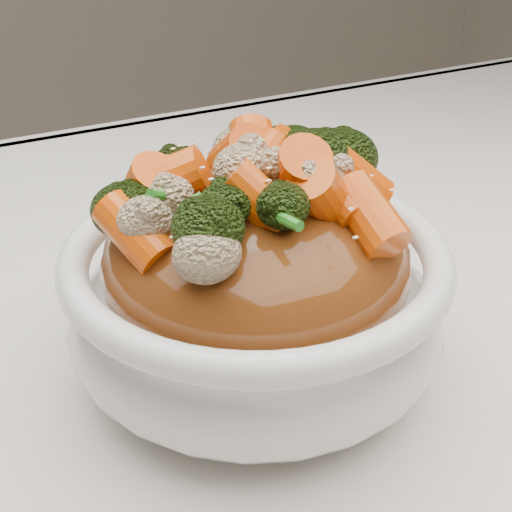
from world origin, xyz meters
TOP-DOWN VIEW (x-y plane):
  - tablecloth at (0.00, 0.00)m, footprint 1.20×0.80m
  - bowl at (-0.03, -0.02)m, footprint 0.26×0.26m
  - sauce_base at (-0.03, -0.02)m, footprint 0.21×0.21m
  - carrots at (-0.03, -0.02)m, footprint 0.21×0.21m
  - broccoli at (-0.03, -0.02)m, footprint 0.21×0.21m
  - cauliflower at (-0.03, -0.02)m, footprint 0.21×0.21m
  - scallions at (-0.03, -0.02)m, footprint 0.15×0.15m
  - sesame_seeds at (-0.03, -0.02)m, footprint 0.19×0.19m

SIDE VIEW (x-z plane):
  - tablecloth at x=0.00m, z-range 0.71..0.75m
  - bowl at x=-0.03m, z-range 0.75..0.83m
  - sauce_base at x=-0.03m, z-range 0.77..0.86m
  - cauliflower at x=-0.03m, z-range 0.86..0.89m
  - broccoli at x=-0.03m, z-range 0.86..0.90m
  - carrots at x=-0.03m, z-range 0.86..0.90m
  - scallions at x=-0.03m, z-range 0.87..0.89m
  - sesame_seeds at x=-0.03m, z-range 0.88..0.88m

